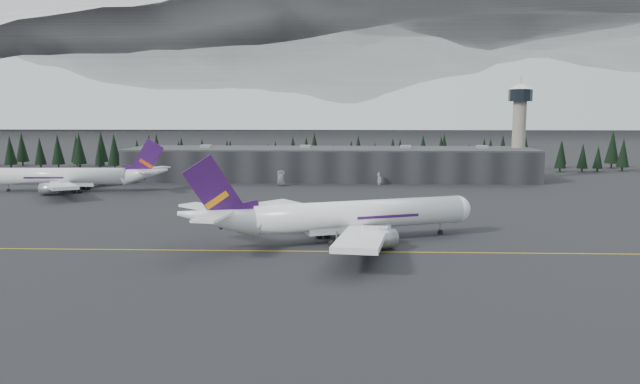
{
  "coord_description": "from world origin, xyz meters",
  "views": [
    {
      "loc": [
        5.56,
        -123.41,
        28.35
      ],
      "look_at": [
        0.0,
        20.0,
        9.0
      ],
      "focal_mm": 35.0,
      "sensor_mm": 36.0,
      "label": 1
    }
  ],
  "objects_px": {
    "gse_vehicle_a": "(281,184)",
    "gse_vehicle_b": "(379,183)",
    "jet_main": "(336,217)",
    "control_tower": "(519,121)",
    "jet_parked": "(77,177)",
    "terminal": "(330,164)"
  },
  "relations": [
    {
      "from": "jet_parked",
      "to": "gse_vehicle_b",
      "type": "bearing_deg",
      "value": -170.59
    },
    {
      "from": "terminal",
      "to": "control_tower",
      "type": "height_order",
      "value": "control_tower"
    },
    {
      "from": "jet_main",
      "to": "gse_vehicle_a",
      "type": "xyz_separation_m",
      "value": [
        -21.42,
        96.57,
        -4.67
      ]
    },
    {
      "from": "control_tower",
      "to": "jet_parked",
      "type": "bearing_deg",
      "value": -164.96
    },
    {
      "from": "terminal",
      "to": "jet_main",
      "type": "relative_size",
      "value": 2.52
    },
    {
      "from": "gse_vehicle_a",
      "to": "gse_vehicle_b",
      "type": "distance_m",
      "value": 36.57
    },
    {
      "from": "jet_parked",
      "to": "gse_vehicle_a",
      "type": "distance_m",
      "value": 70.7
    },
    {
      "from": "jet_parked",
      "to": "control_tower",
      "type": "bearing_deg",
      "value": -167.83
    },
    {
      "from": "gse_vehicle_b",
      "to": "terminal",
      "type": "bearing_deg",
      "value": -128.95
    },
    {
      "from": "gse_vehicle_a",
      "to": "jet_main",
      "type": "bearing_deg",
      "value": -82.02
    },
    {
      "from": "jet_parked",
      "to": "gse_vehicle_a",
      "type": "height_order",
      "value": "jet_parked"
    },
    {
      "from": "control_tower",
      "to": "jet_main",
      "type": "height_order",
      "value": "control_tower"
    },
    {
      "from": "jet_main",
      "to": "gse_vehicle_a",
      "type": "distance_m",
      "value": 99.03
    },
    {
      "from": "control_tower",
      "to": "jet_main",
      "type": "relative_size",
      "value": 0.59
    },
    {
      "from": "jet_main",
      "to": "jet_parked",
      "type": "height_order",
      "value": "jet_main"
    },
    {
      "from": "terminal",
      "to": "gse_vehicle_b",
      "type": "xyz_separation_m",
      "value": [
        18.75,
        -17.44,
        -5.51
      ]
    },
    {
      "from": "jet_main",
      "to": "gse_vehicle_a",
      "type": "bearing_deg",
      "value": 81.91
    },
    {
      "from": "terminal",
      "to": "gse_vehicle_b",
      "type": "bearing_deg",
      "value": -42.92
    },
    {
      "from": "jet_main",
      "to": "gse_vehicle_a",
      "type": "height_order",
      "value": "jet_main"
    },
    {
      "from": "terminal",
      "to": "control_tower",
      "type": "relative_size",
      "value": 4.24
    },
    {
      "from": "terminal",
      "to": "gse_vehicle_a",
      "type": "height_order",
      "value": "terminal"
    },
    {
      "from": "control_tower",
      "to": "gse_vehicle_b",
      "type": "xyz_separation_m",
      "value": [
        -56.25,
        -20.44,
        -22.62
      ]
    }
  ]
}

